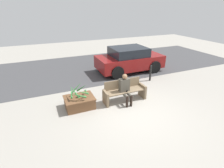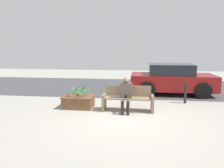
# 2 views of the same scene
# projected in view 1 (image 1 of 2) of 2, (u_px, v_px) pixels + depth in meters

# --- Properties ---
(ground_plane) EXTENTS (30.00, 30.00, 0.00)m
(ground_plane) POSITION_uv_depth(u_px,v_px,m) (135.00, 113.00, 6.47)
(ground_plane) COLOR #9E998E
(road_surface) EXTENTS (20.00, 6.00, 0.01)m
(road_surface) POSITION_uv_depth(u_px,v_px,m) (90.00, 67.00, 11.29)
(road_surface) COLOR #424244
(road_surface) RESTS_ON ground_plane
(bench) EXTENTS (1.78, 0.53, 0.87)m
(bench) POSITION_uv_depth(u_px,v_px,m) (124.00, 91.00, 7.18)
(bench) COLOR #7A664C
(bench) RESTS_ON ground_plane
(person_seated) EXTENTS (0.40, 0.61, 1.21)m
(person_seated) POSITION_uv_depth(u_px,v_px,m) (125.00, 88.00, 6.90)
(person_seated) COLOR #4C473D
(person_seated) RESTS_ON ground_plane
(planter_box) EXTENTS (1.11, 0.86, 0.44)m
(planter_box) POSITION_uv_depth(u_px,v_px,m) (80.00, 102.00, 6.73)
(planter_box) COLOR brown
(planter_box) RESTS_ON ground_plane
(potted_plant) EXTENTS (0.72, 0.73, 0.55)m
(potted_plant) POSITION_uv_depth(u_px,v_px,m) (79.00, 92.00, 6.52)
(potted_plant) COLOR brown
(potted_plant) RESTS_ON planter_box
(parked_car) EXTENTS (3.87, 1.98, 1.44)m
(parked_car) POSITION_uv_depth(u_px,v_px,m) (129.00, 59.00, 10.34)
(parked_car) COLOR maroon
(parked_car) RESTS_ON ground_plane
(bollard_post) EXTENTS (0.11, 0.11, 0.85)m
(bollard_post) POSITION_uv_depth(u_px,v_px,m) (150.00, 73.00, 9.10)
(bollard_post) COLOR black
(bollard_post) RESTS_ON ground_plane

